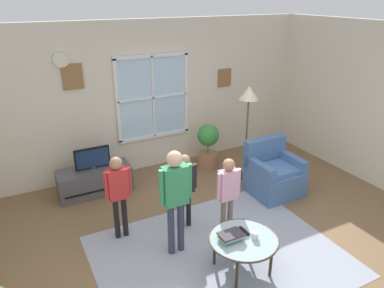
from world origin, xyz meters
The scene contains 17 objects.
ground_plane centered at (0.00, 0.00, -0.01)m, with size 6.83×6.08×0.02m, color brown.
back_wall centered at (0.00, 2.80, 1.34)m, with size 6.23×0.17×2.67m.
area_rug centered at (-0.19, -0.08, 0.00)m, with size 2.97×2.37×0.01m, color #999EAD.
tv_stand centered at (-1.18, 2.21, 0.22)m, with size 1.16×0.47×0.43m.
television centered at (-1.18, 2.21, 0.63)m, with size 0.55×0.08×0.37m.
armchair centered at (1.41, 0.89, 0.33)m, with size 0.76×0.74×0.87m.
coffee_table centered at (-0.09, -0.41, 0.42)m, with size 0.81×0.81×0.45m.
book_stack centered at (-0.23, -0.36, 0.50)m, with size 0.28×0.19×0.09m.
cup centered at (0.03, -0.47, 0.49)m, with size 0.08×0.08×0.09m, color white.
remote_near_books centered at (-0.03, -0.27, 0.46)m, with size 0.04×0.14×0.02m, color black.
remote_near_cup centered at (0.00, -0.32, 0.46)m, with size 0.04×0.14×0.02m, color black.
person_pink_shirt centered at (0.10, 0.24, 0.72)m, with size 0.35×0.16×1.15m.
person_green_shirt centered at (-0.63, 0.26, 0.88)m, with size 0.42×0.19×1.40m.
person_black_shirt centered at (-0.29, 0.69, 0.69)m, with size 0.33×0.15×1.11m.
person_red_shirt centered at (-1.15, 0.88, 0.74)m, with size 0.35×0.16×1.18m.
potted_plant_by_window centered at (0.95, 2.21, 0.45)m, with size 0.40×0.40×0.84m.
floor_lamp centered at (1.32, 1.55, 1.38)m, with size 0.32×0.32×1.66m.
Camera 1 is at (-2.20, -3.19, 3.06)m, focal length 34.09 mm.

